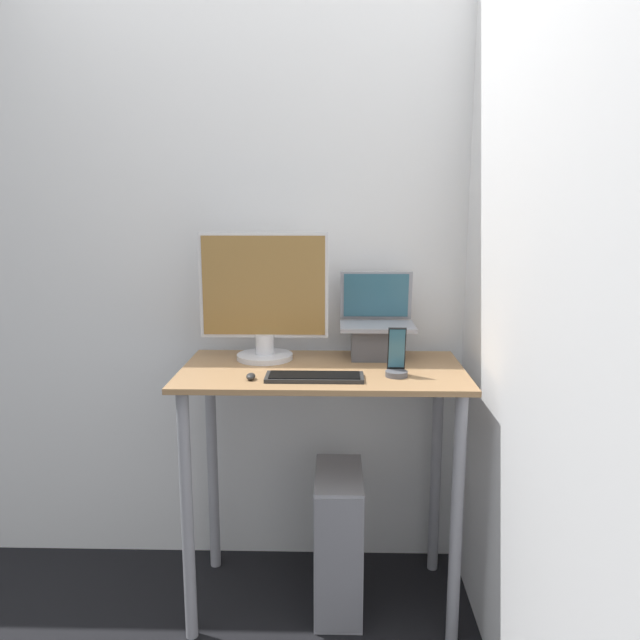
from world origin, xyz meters
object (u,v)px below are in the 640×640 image
object	(u,v)px
monitor	(264,302)
cell_phone	(397,363)
keyboard	(315,377)
laptop	(377,333)
mouse	(251,376)
computer_tower	(338,540)

from	to	relation	value
monitor	cell_phone	distance (m)	0.57
keyboard	laptop	bearing A→B (deg)	53.53
keyboard	cell_phone	xyz separation A→B (m)	(0.29, 0.05, 0.04)
mouse	computer_tower	distance (m)	0.76
keyboard	mouse	world-z (taller)	mouse
monitor	computer_tower	world-z (taller)	monitor
laptop	mouse	world-z (taller)	laptop
keyboard	monitor	bearing A→B (deg)	125.91
cell_phone	keyboard	bearing A→B (deg)	-170.39
keyboard	computer_tower	world-z (taller)	keyboard
monitor	keyboard	world-z (taller)	monitor
laptop	cell_phone	distance (m)	0.28
laptop	computer_tower	world-z (taller)	laptop
mouse	laptop	bearing A→B (deg)	35.88
keyboard	cell_phone	bearing A→B (deg)	9.61
mouse	computer_tower	bearing A→B (deg)	22.98
laptop	keyboard	world-z (taller)	laptop
mouse	cell_phone	distance (m)	0.51
monitor	keyboard	distance (m)	0.41
cell_phone	computer_tower	size ratio (longest dim) A/B	0.32
laptop	computer_tower	size ratio (longest dim) A/B	0.61
monitor	mouse	size ratio (longest dim) A/B	9.71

